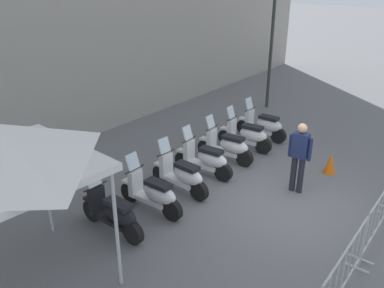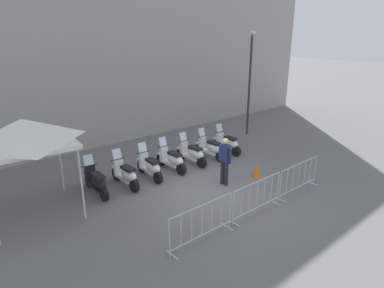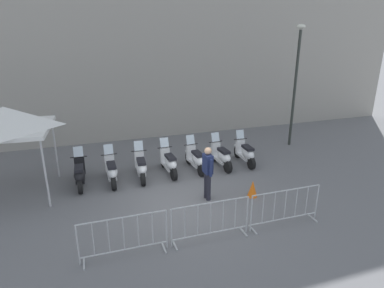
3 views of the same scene
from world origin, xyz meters
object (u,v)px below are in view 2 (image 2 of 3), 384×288
object	(u,v)px
motorcycle_3	(172,160)
motorcycle_1	(126,174)
street_lamp	(250,73)
barrier_segment_1	(257,198)
motorcycle_4	(192,154)
traffic_cone	(257,170)
motorcycle_5	(211,148)
barrier_segment_0	(202,224)
canopy_tent	(23,133)
motorcycle_0	(97,182)
motorcycle_2	(150,167)
motorcycle_6	(228,143)
officer_near_row_end	(225,159)
barrier_segment_2	(299,178)

from	to	relation	value
motorcycle_3	motorcycle_1	bearing A→B (deg)	-172.87
street_lamp	barrier_segment_1	bearing A→B (deg)	-132.88
motorcycle_4	traffic_cone	distance (m)	2.73
motorcycle_5	barrier_segment_0	bearing A→B (deg)	-130.99
motorcycle_4	barrier_segment_1	xyz separation A→B (m)	(-0.73, -4.29, 0.07)
barrier_segment_0	motorcycle_3	bearing A→B (deg)	66.96
motorcycle_3	canopy_tent	xyz separation A→B (m)	(-5.03, -0.36, 2.06)
motorcycle_3	traffic_cone	size ratio (longest dim) A/B	3.13
motorcycle_0	motorcycle_2	bearing A→B (deg)	2.92
motorcycle_3	motorcycle_6	world-z (taller)	same
barrier_segment_1	officer_near_row_end	xyz separation A→B (m)	(0.53, 2.06, 0.46)
barrier_segment_0	street_lamp	world-z (taller)	street_lamp
motorcycle_1	officer_near_row_end	distance (m)	3.49
motorcycle_0	traffic_cone	distance (m)	5.78
canopy_tent	motorcycle_6	bearing A→B (deg)	4.26
motorcycle_1	barrier_segment_2	distance (m)	5.90
canopy_tent	motorcycle_2	bearing A→B (deg)	3.10
motorcycle_6	canopy_tent	xyz separation A→B (m)	(-8.12, -0.61, 2.06)
canopy_tent	traffic_cone	xyz separation A→B (m)	(7.30, -1.98, -2.24)
motorcycle_2	canopy_tent	xyz separation A→B (m)	(-3.99, -0.22, 2.06)
motorcycle_6	barrier_segment_0	bearing A→B (deg)	-137.08
barrier_segment_2	barrier_segment_1	bearing A→B (deg)	-175.82
motorcycle_1	motorcycle_5	bearing A→B (deg)	5.71
motorcycle_3	barrier_segment_0	world-z (taller)	motorcycle_3
motorcycle_3	barrier_segment_2	world-z (taller)	motorcycle_3
canopy_tent	traffic_cone	bearing A→B (deg)	-15.16
motorcycle_3	officer_near_row_end	world-z (taller)	officer_near_row_end
motorcycle_6	barrier_segment_1	bearing A→B (deg)	-122.14
motorcycle_4	canopy_tent	bearing A→B (deg)	-175.78
motorcycle_0	officer_near_row_end	bearing A→B (deg)	-25.62
barrier_segment_2	barrier_segment_0	bearing A→B (deg)	-175.82
traffic_cone	motorcycle_5	bearing A→B (deg)	94.77
motorcycle_0	barrier_segment_0	size ratio (longest dim) A/B	0.83
motorcycle_0	traffic_cone	world-z (taller)	motorcycle_0
canopy_tent	traffic_cone	world-z (taller)	canopy_tent
traffic_cone	motorcycle_1	bearing A→B (deg)	154.39
motorcycle_1	motorcycle_3	xyz separation A→B (m)	(2.06, 0.26, 0.00)
barrier_segment_0	traffic_cone	bearing A→B (deg)	26.06
motorcycle_6	traffic_cone	distance (m)	2.72
motorcycle_0	officer_near_row_end	xyz separation A→B (m)	(3.94, -1.89, 0.53)
canopy_tent	traffic_cone	distance (m)	7.89
barrier_segment_1	barrier_segment_0	bearing A→B (deg)	-175.82
motorcycle_5	street_lamp	distance (m)	5.10
motorcycle_0	motorcycle_6	size ratio (longest dim) A/B	1.00
barrier_segment_2	traffic_cone	bearing A→B (deg)	96.12
motorcycle_1	street_lamp	distance (m)	8.78
barrier_segment_1	canopy_tent	xyz separation A→B (m)	(-5.33, 3.84, 1.99)
motorcycle_0	motorcycle_1	size ratio (longest dim) A/B	1.00
barrier_segment_2	canopy_tent	bearing A→B (deg)	153.80
officer_near_row_end	traffic_cone	distance (m)	1.62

